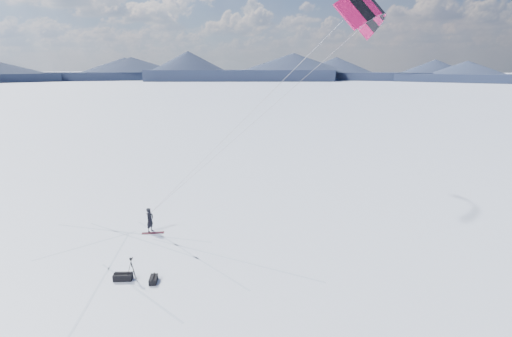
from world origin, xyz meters
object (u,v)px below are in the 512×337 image
Objects in this scene: tripod at (132,266)px; gear_bag_a at (123,277)px; snowboard at (153,233)px; gear_bag_b at (153,279)px; snowkiter at (151,231)px.

gear_bag_a is (-0.46, -0.25, -0.66)m from tripod.
snowboard is at bearing 124.75° from tripod.
gear_bag_b is at bearing -81.81° from snowboard.
gear_bag_a is at bearing -158.84° from snowkiter.
gear_bag_a is at bearing -151.18° from tripod.
gear_bag_a is at bearing -102.40° from gear_bag_b.
gear_bag_b reaches higher than snowboard.
snowkiter is 6.09m from gear_bag_a.
gear_bag_b is at bearing -8.76° from gear_bag_a.
gear_bag_b is (4.77, -4.52, 0.16)m from snowkiter.
snowboard is 1.74× the size of gear_bag_b.
tripod is 0.84m from gear_bag_a.
tripod is 1.54× the size of gear_bag_b.
tripod is 1.37m from gear_bag_b.
tripod reaches higher than gear_bag_a.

